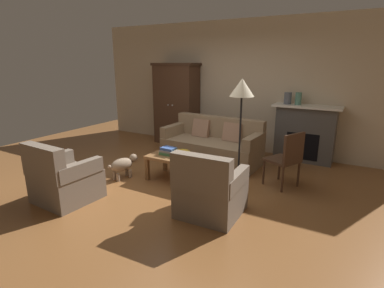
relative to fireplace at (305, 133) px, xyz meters
name	(u,v)px	position (x,y,z in m)	size (l,w,h in m)	color
ground_plane	(176,184)	(-1.55, -2.30, -0.57)	(9.60, 9.60, 0.00)	brown
back_wall	(237,86)	(-1.55, 0.25, 0.83)	(7.20, 0.10, 2.80)	beige
fireplace	(305,133)	(0.00, 0.00, 0.00)	(1.26, 0.48, 1.12)	#4C4947
armoire	(177,104)	(-2.95, -0.08, 0.38)	(1.06, 0.57, 1.90)	#472D1E
couch	(213,146)	(-1.56, -0.94, -0.25)	(1.95, 0.93, 0.86)	#937A5B
coffee_table	(181,160)	(-1.57, -2.10, -0.20)	(1.10, 0.60, 0.42)	olive
fruit_bowl	(181,154)	(-1.57, -2.10, -0.11)	(0.31, 0.31, 0.08)	gold
book_stack	(168,151)	(-1.81, -2.13, -0.09)	(0.26, 0.19, 0.13)	#427A4C
mantel_vase_slate	(288,98)	(-0.38, -0.02, 0.67)	(0.14, 0.14, 0.23)	#565B66
mantel_vase_jade	(298,99)	(-0.18, -0.02, 0.67)	(0.12, 0.12, 0.24)	slate
armchair_near_left	(63,180)	(-2.60, -3.59, -0.25)	(0.81, 0.80, 0.88)	#756656
armchair_near_right	(210,192)	(-0.63, -2.91, -0.25)	(0.80, 0.80, 0.88)	#756656
side_chair_wooden	(287,157)	(0.01, -1.53, -0.06)	(0.59, 0.59, 0.90)	#472D1E
floor_lamp	(242,94)	(-0.62, -1.93, 0.90)	(0.36, 0.36, 1.70)	black
dog	(123,164)	(-2.47, -2.51, -0.32)	(0.30, 0.56, 0.39)	gray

